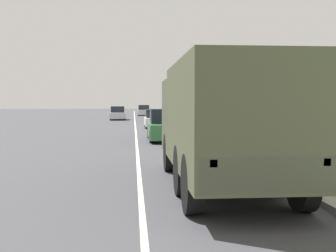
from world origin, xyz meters
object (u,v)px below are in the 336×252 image
Objects in this scene: military_truck at (223,119)px; car_fourth_ahead at (144,111)px; car_nearest_ahead at (166,126)px; car_third_ahead at (118,114)px; car_second_ahead at (156,119)px.

military_truck is 1.54× the size of car_fourth_ahead.
car_fourth_ahead is at bearing 90.27° from car_nearest_ahead.
car_third_ahead is at bearing 97.66° from car_nearest_ahead.
military_truck is 54.91m from car_fourth_ahead.
car_second_ahead is 15.94m from car_third_ahead.
car_fourth_ahead is (-0.57, 54.90, -0.96)m from military_truck.
car_third_ahead is (-3.61, 26.85, -0.05)m from car_nearest_ahead.
car_fourth_ahead is at bearing 90.59° from military_truck.
car_nearest_ahead is 11.34m from car_second_ahead.
car_fourth_ahead is at bearing 90.42° from car_second_ahead.
car_second_ahead is 0.86× the size of car_fourth_ahead.
military_truck is at bearing -88.36° from car_nearest_ahead.
car_nearest_ahead is 1.11× the size of car_second_ahead.
car_nearest_ahead is 42.04m from car_fourth_ahead.
car_third_ahead is (-3.64, 15.52, 0.03)m from car_second_ahead.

